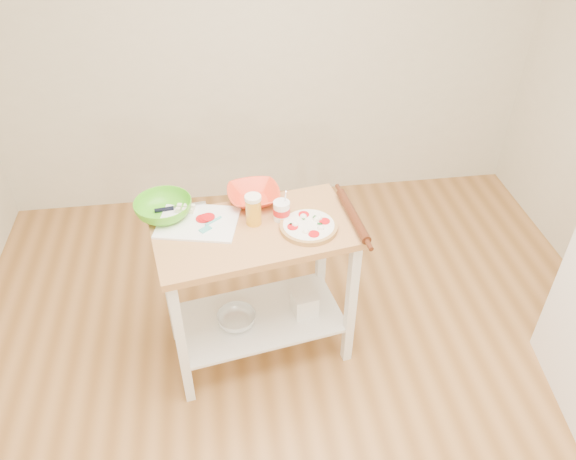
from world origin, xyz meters
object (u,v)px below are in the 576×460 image
Objects in this scene: pizza at (309,226)px; shelf_glass_bowl at (237,319)px; prep_island at (256,267)px; orange_bowl at (254,196)px; beer_pint at (253,210)px; rolling_pin at (353,216)px; knife at (173,208)px; spatula at (210,225)px; yogurt_tub at (282,210)px; green_bowl at (163,209)px; shelf_bin at (304,303)px; cutting_board at (198,221)px.

shelf_glass_bowl is at bearing -179.62° from pizza.
orange_bowl is (0.02, 0.25, 0.29)m from prep_island.
rolling_pin is (0.51, -0.04, -0.06)m from beer_pint.
pizza is 0.29m from beer_pint.
pizza reaches higher than knife.
beer_pint is (0.00, 0.05, 0.34)m from prep_island.
yogurt_tub reaches higher than spatula.
rolling_pin is (0.92, -0.21, 0.01)m from knife.
orange_bowl is 0.20m from beer_pint.
knife is at bearing 159.93° from pizza.
shelf_bin is (0.72, -0.17, -0.62)m from green_bowl.
cutting_board is 1.08× the size of rolling_pin.
orange_bowl is at bearing 132.18° from pizza.
prep_island is at bearing -178.92° from rolling_pin.
orange_bowl reaches higher than knife.
orange_bowl reaches higher than rolling_pin.
spatula is 0.43× the size of green_bowl.
beer_pint is at bearing 4.77° from cutting_board.
beer_pint is at bearing -34.81° from spatula.
yogurt_tub reaches higher than beer_pint.
shelf_glass_bowl is (0.16, -0.13, -0.61)m from cutting_board.
orange_bowl is at bearing 85.67° from prep_island.
spatula is at bearing -29.30° from green_bowl.
green_bowl is (-0.73, 0.21, 0.03)m from pizza.
spatula is 0.77× the size of beer_pint.
shelf_glass_bowl is at bearing -76.10° from spatula.
rolling_pin is at bearing -9.69° from green_bowl.
knife is at bearing 149.17° from cutting_board.
shelf_bin is (-0.24, -0.00, -0.60)m from rolling_pin.
yogurt_tub is 0.72m from shelf_glass_bowl.
yogurt_tub is (0.56, -0.15, 0.04)m from knife.
shelf_bin is at bearing -24.35° from knife.
green_bowl is at bearing 168.14° from cutting_board.
rolling_pin is (0.96, -0.16, -0.02)m from green_bowl.
rolling_pin is (0.36, -0.06, -0.03)m from yogurt_tub.
orange_bowl is (-0.25, 0.28, 0.02)m from pizza.
pizza is 0.50m from spatula.
yogurt_tub is at bearing 6.43° from beer_pint.
prep_island is at bearing -155.48° from yogurt_tub.
shelf_glass_bowl is 0.40m from shelf_bin.
rolling_pin is (0.49, -0.24, -0.01)m from orange_bowl.
prep_island is at bearing 173.16° from pizza.
rolling_pin is at bearing -39.06° from spatula.
rolling_pin reaches higher than knife.
yogurt_tub reaches higher than shelf_bin.
rolling_pin is at bearing 10.10° from pizza.
beer_pint is at bearing -94.86° from orange_bowl.
knife is 1.21× the size of shelf_glass_bowl.
beer_pint reaches higher than orange_bowl.
cutting_board is 2.47× the size of yogurt_tub.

